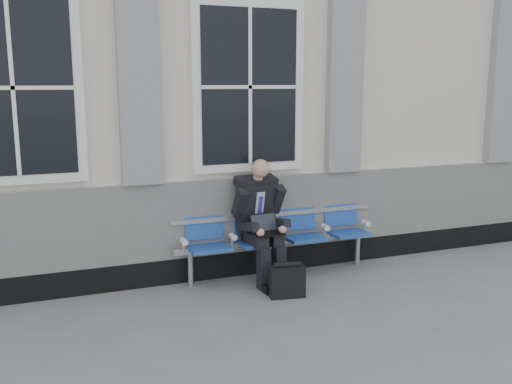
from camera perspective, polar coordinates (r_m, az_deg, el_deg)
name	(u,v)px	position (r m, az deg, el deg)	size (l,w,h in m)	color
ground	(267,324)	(5.66, 1.13, -13.09)	(70.00, 70.00, 0.00)	slate
station_building	(176,88)	(8.49, -7.96, 10.27)	(14.40, 4.40, 4.49)	beige
bench	(278,230)	(6.88, 2.24, -3.83)	(2.60, 0.47, 0.91)	#9EA0A3
businessman	(260,216)	(6.60, 0.40, -2.44)	(0.60, 0.81, 1.45)	black
briefcase	(287,281)	(6.27, 3.12, -8.87)	(0.41, 0.23, 0.39)	black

